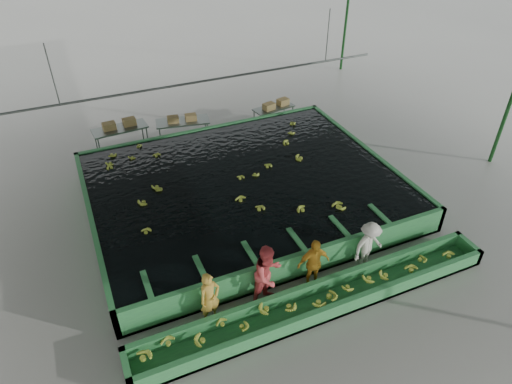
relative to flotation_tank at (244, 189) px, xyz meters
name	(u,v)px	position (x,y,z in m)	size (l,w,h in m)	color
ground	(262,226)	(0.00, -1.50, -0.45)	(80.00, 80.00, 0.00)	gray
shed_roof	(264,75)	(0.00, -1.50, 4.55)	(20.00, 22.00, 0.04)	gray
shed_posts	(263,159)	(0.00, -1.50, 2.05)	(20.00, 22.00, 5.00)	#17471A
flotation_tank	(244,189)	(0.00, 0.00, 0.00)	(10.00, 8.00, 0.90)	#307E40
tank_water	(244,180)	(0.00, 0.00, 0.40)	(9.70, 7.70, 0.00)	black
sorting_trough	(320,301)	(0.00, -5.10, -0.20)	(10.00, 1.00, 0.50)	#307E40
cableway_rail	(206,81)	(0.00, 3.50, 2.55)	(0.08, 0.08, 14.00)	#59605B
rail_hanger_left	(52,75)	(-5.00, 3.50, 3.55)	(0.04, 0.04, 2.00)	#59605B
rail_hanger_right	(328,36)	(5.00, 3.50, 3.55)	(0.04, 0.04, 2.00)	#59605B
worker_a	(210,298)	(-2.68, -4.30, 0.31)	(0.56, 0.37, 1.52)	gold
worker_b	(268,275)	(-1.12, -4.30, 0.46)	(0.89, 0.69, 1.83)	#D64547
worker_c	(313,263)	(0.21, -4.30, 0.33)	(0.92, 0.38, 1.57)	gold
worker_d	(369,246)	(1.96, -4.30, 0.32)	(1.00, 0.57, 1.54)	beige
packing_table_left	(122,139)	(-3.14, 5.17, 0.03)	(2.10, 0.84, 0.96)	#59605B
packing_table_mid	(184,131)	(-0.71, 4.74, 0.03)	(2.12, 0.85, 0.97)	#59605B
packing_table_right	(273,116)	(3.34, 4.68, -0.04)	(1.80, 0.72, 0.82)	#59605B
box_stack_left	(120,127)	(-3.12, 5.22, 0.51)	(1.29, 0.36, 0.28)	olive
box_stack_mid	(182,121)	(-0.73, 4.72, 0.52)	(1.16, 0.32, 0.25)	olive
box_stack_right	(276,107)	(3.44, 4.66, 0.37)	(1.26, 0.35, 0.27)	olive
floating_bananas	(235,168)	(0.00, 0.80, 0.40)	(9.46, 6.45, 0.13)	#98AC31
trough_bananas	(321,297)	(0.00, -5.10, -0.05)	(9.30, 0.62, 0.12)	#98AC31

